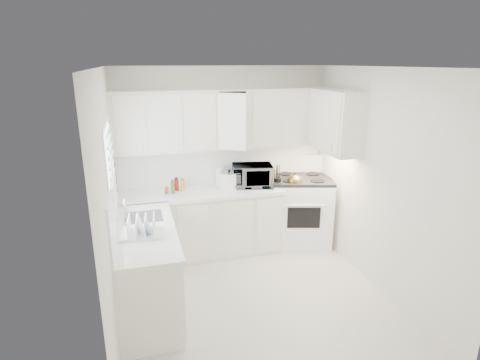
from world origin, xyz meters
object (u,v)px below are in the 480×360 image
object	(u,v)px
dish_rack	(140,225)
utensil_crock	(278,176)
stove	(300,202)
tea_kettle	(295,180)
microwave	(252,173)
rice_cooker	(229,179)

from	to	relation	value
dish_rack	utensil_crock	bearing A→B (deg)	35.37
stove	tea_kettle	world-z (taller)	stove
stove	microwave	size ratio (longest dim) A/B	2.37
rice_cooker	tea_kettle	bearing A→B (deg)	4.77
microwave	utensil_crock	world-z (taller)	microwave
tea_kettle	rice_cooker	bearing A→B (deg)	155.89
dish_rack	tea_kettle	bearing A→B (deg)	31.17
tea_kettle	dish_rack	bearing A→B (deg)	-164.63
rice_cooker	dish_rack	xyz separation A→B (m)	(-1.25, -1.26, -0.02)
tea_kettle	utensil_crock	distance (m)	0.25
dish_rack	rice_cooker	bearing A→B (deg)	50.42
microwave	rice_cooker	bearing A→B (deg)	-167.67
tea_kettle	stove	bearing A→B (deg)	30.98
microwave	stove	bearing A→B (deg)	4.95
rice_cooker	microwave	bearing A→B (deg)	20.41
tea_kettle	microwave	size ratio (longest dim) A/B	0.46
dish_rack	stove	bearing A→B (deg)	32.60
dish_rack	microwave	bearing A→B (deg)	43.86
tea_kettle	dish_rack	distance (m)	2.38
tea_kettle	microwave	world-z (taller)	microwave
utensil_crock	tea_kettle	bearing A→B (deg)	-16.87
utensil_crock	dish_rack	distance (m)	2.21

